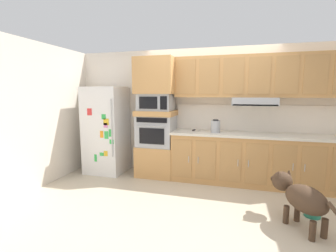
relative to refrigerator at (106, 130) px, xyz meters
The scene contains 17 objects.
ground_plane 2.34m from the refrigerator, 18.23° to the right, with size 9.60×9.60×0.00m, color beige.
back_kitchen_wall 2.14m from the refrigerator, 11.79° to the left, with size 6.20×0.12×2.50m, color silver.
side_panel_left 1.07m from the refrigerator, 137.33° to the right, with size 0.12×7.10×2.50m, color silver.
refrigerator is the anchor object (origin of this frame).
oven_base_cabinet 1.22m from the refrigerator, ahead, with size 0.74×0.62×0.60m, color tan.
built_in_oven 1.08m from the refrigerator, ahead, with size 0.70×0.62×0.60m.
appliance_mid_shelf 1.14m from the refrigerator, ahead, with size 0.74×0.62×0.10m, color tan.
microwave 1.22m from the refrigerator, ahead, with size 0.64×0.54×0.32m.
appliance_upper_cabinet 1.53m from the refrigerator, ahead, with size 0.74×0.62×0.68m, color tan.
lower_cabinet_run 2.97m from the refrigerator, ahead, with size 2.98×0.63×0.88m.
countertop_slab 2.93m from the refrigerator, ahead, with size 3.02×0.64×0.04m, color silver.
backsplash_panel 2.97m from the refrigerator, ahead, with size 3.02×0.02×0.50m, color white.
upper_cabinet_with_hood 3.11m from the refrigerator, ahead, with size 2.98×0.48×0.88m.
screwdriver 1.82m from the refrigerator, ahead, with size 0.15×0.14×0.03m.
electric_kettle 2.23m from the refrigerator, ahead, with size 0.17×0.17×0.24m.
dog 3.62m from the refrigerator, 20.85° to the right, with size 0.64×0.90×0.63m.
dog_food_bowl 3.82m from the refrigerator, 14.97° to the right, with size 0.20×0.20×0.06m.
Camera 1 is at (0.51, -3.72, 1.63)m, focal length 25.80 mm.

